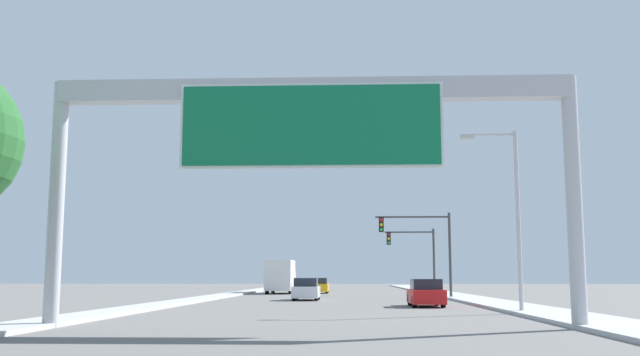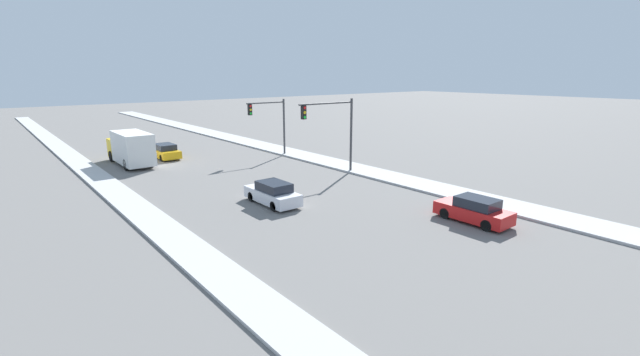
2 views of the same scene
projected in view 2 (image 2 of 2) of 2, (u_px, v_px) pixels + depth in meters
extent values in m
cube|color=#B5B5B5|center=(282.00, 150.00, 46.35)|extent=(3.00, 120.00, 0.15)
cube|color=#B5B5B5|center=(94.00, 175.00, 35.06)|extent=(2.00, 120.00, 0.15)
cube|color=red|center=(473.00, 213.00, 24.24)|extent=(1.70, 4.23, 0.73)
cube|color=#1E232D|center=(477.00, 203.00, 23.93)|extent=(1.50, 2.20, 0.56)
cylinder|color=black|center=(445.00, 213.00, 24.83)|extent=(0.22, 0.64, 0.64)
cylinder|color=black|center=(460.00, 208.00, 25.74)|extent=(0.22, 0.64, 0.64)
cylinder|color=black|center=(487.00, 225.00, 22.85)|extent=(0.22, 0.64, 0.64)
cylinder|color=black|center=(501.00, 220.00, 23.76)|extent=(0.22, 0.64, 0.64)
cube|color=silver|center=(272.00, 196.00, 27.57)|extent=(1.72, 4.37, 0.75)
cube|color=#1E232D|center=(274.00, 187.00, 27.25)|extent=(1.51, 2.27, 0.56)
cylinder|color=black|center=(252.00, 197.00, 28.19)|extent=(0.22, 0.64, 0.64)
cylinder|color=black|center=(271.00, 193.00, 29.11)|extent=(0.22, 0.64, 0.64)
cylinder|color=black|center=(274.00, 206.00, 26.15)|extent=(0.22, 0.64, 0.64)
cylinder|color=black|center=(294.00, 202.00, 27.06)|extent=(0.22, 0.64, 0.64)
cube|color=gold|center=(165.00, 153.00, 42.41)|extent=(1.80, 4.42, 0.72)
cube|color=#1E232D|center=(165.00, 147.00, 42.09)|extent=(1.58, 2.30, 0.55)
cylinder|color=black|center=(152.00, 154.00, 43.02)|extent=(0.22, 0.64, 0.64)
cylinder|color=black|center=(168.00, 152.00, 43.98)|extent=(0.22, 0.64, 0.64)
cylinder|color=black|center=(162.00, 158.00, 40.95)|extent=(0.22, 0.64, 0.64)
cylinder|color=black|center=(178.00, 156.00, 41.91)|extent=(0.22, 0.64, 0.64)
cube|color=yellow|center=(122.00, 148.00, 41.43)|extent=(2.19, 2.10, 1.79)
cube|color=silver|center=(133.00, 148.00, 38.48)|extent=(2.38, 5.39, 2.78)
cylinder|color=black|center=(111.00, 156.00, 40.88)|extent=(0.28, 1.00, 1.00)
cylinder|color=black|center=(134.00, 154.00, 42.16)|extent=(0.28, 1.00, 1.00)
cylinder|color=black|center=(126.00, 165.00, 37.11)|extent=(0.28, 1.00, 1.00)
cylinder|color=black|center=(151.00, 162.00, 38.39)|extent=(0.28, 1.00, 1.00)
cylinder|color=#3D3D3F|center=(351.00, 136.00, 35.95)|extent=(0.20, 0.20, 6.22)
cylinder|color=#3D3D3F|center=(327.00, 103.00, 33.63)|extent=(5.40, 0.14, 0.14)
cube|color=black|center=(304.00, 112.00, 32.39)|extent=(0.35, 0.28, 1.05)
cylinder|color=red|center=(305.00, 108.00, 32.18)|extent=(0.22, 0.04, 0.22)
cylinder|color=yellow|center=(305.00, 113.00, 32.27)|extent=(0.22, 0.04, 0.22)
cylinder|color=green|center=(305.00, 117.00, 32.35)|extent=(0.22, 0.04, 0.22)
cylinder|color=#3D3D3F|center=(284.00, 127.00, 43.56)|extent=(0.20, 0.20, 5.72)
cylinder|color=#3D3D3F|center=(266.00, 103.00, 41.66)|extent=(4.23, 0.14, 0.14)
cube|color=black|center=(250.00, 110.00, 40.72)|extent=(0.35, 0.28, 1.05)
cylinder|color=red|center=(251.00, 106.00, 40.51)|extent=(0.22, 0.04, 0.22)
cylinder|color=yellow|center=(251.00, 110.00, 40.60)|extent=(0.22, 0.04, 0.22)
cylinder|color=green|center=(251.00, 113.00, 40.68)|extent=(0.22, 0.04, 0.22)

